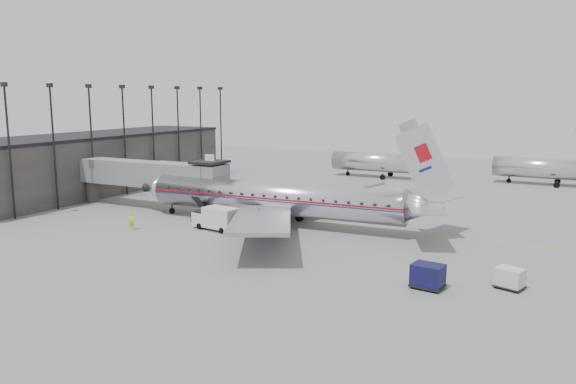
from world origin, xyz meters
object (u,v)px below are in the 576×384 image
airliner (280,199)px  ramp_worker (132,221)px  baggage_cart_navy (428,276)px  service_van (216,218)px  baggage_cart_white (510,278)px

airliner → ramp_worker: 15.72m
baggage_cart_navy → service_van: bearing=169.4°
baggage_cart_white → ramp_worker: (-37.00, 1.38, 0.11)m
airliner → service_van: airliner is taller
baggage_cart_navy → airliner: bearing=153.5°
airliner → ramp_worker: size_ratio=19.67×
baggage_cart_navy → ramp_worker: 31.95m
airliner → baggage_cart_white: 26.50m
baggage_cart_navy → baggage_cart_white: bearing=34.3°
ramp_worker → airliner: bearing=25.9°
ramp_worker → baggage_cart_white: bearing=-11.7°
baggage_cart_navy → baggage_cart_white: baggage_cart_navy is taller
airliner → baggage_cart_navy: size_ratio=14.33×
service_van → ramp_worker: size_ratio=2.94×
service_van → ramp_worker: 8.80m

